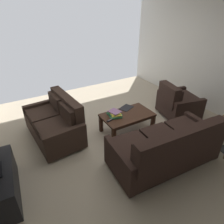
% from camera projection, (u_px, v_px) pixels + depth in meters
% --- Properties ---
extents(ground_plane, '(5.24, 5.96, 0.01)m').
position_uv_depth(ground_plane, '(123.00, 137.00, 4.10)').
color(ground_plane, '#B7A88E').
extents(wall_left, '(0.12, 5.96, 2.80)m').
position_uv_depth(wall_left, '(219.00, 55.00, 4.56)').
color(wall_left, silver).
rests_on(wall_left, ground).
extents(sofa_main, '(1.90, 0.99, 0.90)m').
position_uv_depth(sofa_main, '(167.00, 147.00, 3.23)').
color(sofa_main, black).
rests_on(sofa_main, ground).
extents(loveseat_near, '(0.92, 1.48, 0.87)m').
position_uv_depth(loveseat_near, '(56.00, 122.00, 3.94)').
color(loveseat_near, black).
rests_on(loveseat_near, ground).
extents(coffee_table, '(1.08, 0.63, 0.42)m').
position_uv_depth(coffee_table, '(127.00, 117.00, 4.13)').
color(coffee_table, '#3D2316').
rests_on(coffee_table, ground).
extents(armchair_side, '(0.96, 1.00, 0.85)m').
position_uv_depth(armchair_side, '(177.00, 103.00, 4.68)').
color(armchair_side, black).
rests_on(armchair_side, ground).
extents(book_stack, '(0.30, 0.33, 0.11)m').
position_uv_depth(book_stack, '(115.00, 114.00, 4.03)').
color(book_stack, '#337F51').
rests_on(book_stack, coffee_table).
extents(tv_remote, '(0.17, 0.08, 0.02)m').
position_uv_depth(tv_remote, '(110.00, 120.00, 3.88)').
color(tv_remote, black).
rests_on(tv_remote, coffee_table).
extents(loose_magazine, '(0.37, 0.32, 0.01)m').
position_uv_depth(loose_magazine, '(126.00, 108.00, 4.35)').
color(loose_magazine, black).
rests_on(loose_magazine, coffee_table).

